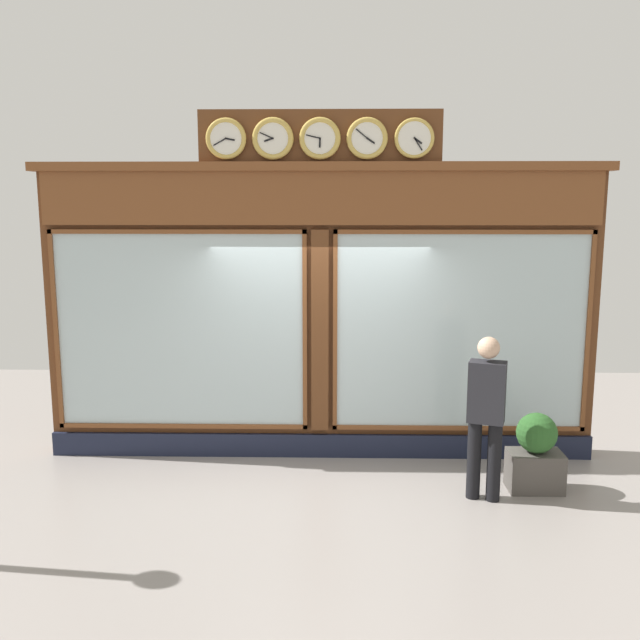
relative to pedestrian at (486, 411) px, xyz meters
The scene contains 5 objects.
ground_plane 2.53m from the pedestrian, 44.01° to the left, with size 14.00×14.00×0.00m, color gray.
shop_facade 2.28m from the pedestrian, 37.33° to the right, with size 6.53×0.42×4.01m.
pedestrian is the anchor object (origin of this frame).
planter_box 0.96m from the pedestrian, 158.11° to the right, with size 0.56×0.36×0.41m, color #4C4742.
planter_shrub 0.71m from the pedestrian, 158.11° to the right, with size 0.42×0.42×0.42m, color #285623.
Camera 1 is at (-0.17, 7.81, 2.98)m, focal length 38.45 mm.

